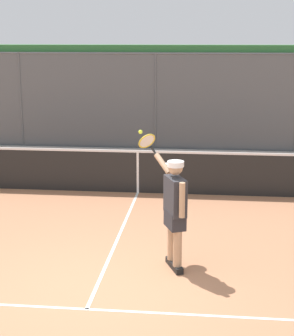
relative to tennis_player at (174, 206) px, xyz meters
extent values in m
plane|color=#B27551|center=(1.02, 0.83, -0.97)|extent=(60.00, 60.00, 0.00)
cube|color=white|center=(1.02, 1.40, -0.96)|extent=(6.21, 0.05, 0.01)
cube|color=white|center=(1.02, -1.27, -0.96)|extent=(0.05, 5.33, 0.01)
cylinder|color=#565B60|center=(1.02, -8.19, 0.51)|extent=(0.07, 0.07, 2.94)
cylinder|color=#565B60|center=(5.08, -8.19, 0.51)|extent=(0.07, 0.07, 2.94)
cylinder|color=#565B60|center=(1.02, -8.19, 1.94)|extent=(16.21, 0.05, 0.05)
cube|color=#565B60|center=(1.02, -8.19, 0.51)|extent=(16.21, 0.02, 2.94)
cube|color=#387A3D|center=(1.02, -8.84, 0.61)|extent=(19.21, 0.90, 3.14)
cube|color=#ADADA8|center=(1.02, -8.01, -0.89)|extent=(17.21, 0.18, 0.15)
cube|color=black|center=(1.02, -3.94, -0.51)|extent=(10.13, 0.02, 0.91)
cube|color=white|center=(1.02, -3.94, -0.03)|extent=(10.13, 0.04, 0.05)
cube|color=white|center=(1.02, -3.94, -0.51)|extent=(0.05, 0.04, 0.91)
cube|color=black|center=(-0.06, 0.14, -0.92)|extent=(0.20, 0.28, 0.09)
cylinder|color=tan|center=(-0.06, 0.14, -0.49)|extent=(0.13, 0.13, 0.76)
cube|color=black|center=(0.04, -0.10, -0.92)|extent=(0.20, 0.28, 0.09)
cylinder|color=tan|center=(0.04, -0.10, -0.49)|extent=(0.13, 0.13, 0.76)
cube|color=#28282D|center=(-0.01, 0.02, -0.19)|extent=(0.36, 0.45, 0.26)
cube|color=#2D2D33|center=(-0.01, 0.02, 0.16)|extent=(0.37, 0.51, 0.55)
cylinder|color=tan|center=(-0.12, 0.28, 0.18)|extent=(0.08, 0.08, 0.51)
cylinder|color=tan|center=(0.20, -0.37, 0.54)|extent=(0.31, 0.34, 0.29)
sphere|color=tan|center=(-0.01, 0.02, 0.58)|extent=(0.21, 0.21, 0.21)
cylinder|color=white|center=(-0.01, 0.02, 0.64)|extent=(0.32, 0.32, 0.08)
cube|color=white|center=(0.03, -0.09, 0.61)|extent=(0.24, 0.24, 0.02)
cylinder|color=black|center=(0.36, -0.56, 0.70)|extent=(0.13, 0.15, 0.13)
torus|color=gold|center=(0.48, -0.70, 0.83)|extent=(0.34, 0.33, 0.26)
cylinder|color=silver|center=(0.48, -0.70, 0.83)|extent=(0.28, 0.27, 0.21)
sphere|color=#CCDB33|center=(0.59, -0.84, 0.94)|extent=(0.07, 0.07, 0.07)
camera|label=1|loc=(-0.40, 7.52, 2.40)|focal=57.74mm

